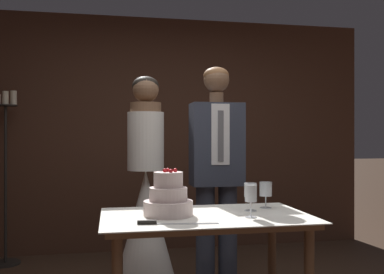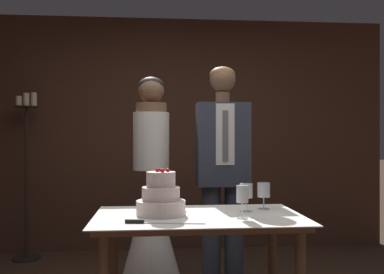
# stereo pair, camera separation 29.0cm
# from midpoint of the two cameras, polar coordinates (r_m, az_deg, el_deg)

# --- Properties ---
(wall_back) EXTENTS (4.74, 0.12, 2.57)m
(wall_back) POSITION_cam_midpoint_polar(r_m,az_deg,el_deg) (4.82, -0.37, 0.45)
(wall_back) COLOR #472B1E
(wall_back) RESTS_ON ground_plane
(cake_table) EXTENTS (1.20, 0.73, 0.79)m
(cake_table) POSITION_cam_midpoint_polar(r_m,az_deg,el_deg) (2.54, 4.24, -12.84)
(cake_table) COLOR brown
(cake_table) RESTS_ON ground_plane
(tiered_cake) EXTENTS (0.29, 0.29, 0.27)m
(tiered_cake) POSITION_cam_midpoint_polar(r_m,az_deg,el_deg) (2.50, -0.83, -8.18)
(tiered_cake) COLOR beige
(tiered_cake) RESTS_ON cake_table
(cake_knife) EXTENTS (0.42, 0.08, 0.02)m
(cake_knife) POSITION_cam_midpoint_polar(r_m,az_deg,el_deg) (2.28, -2.01, -11.30)
(cake_knife) COLOR silver
(cake_knife) RESTS_ON cake_table
(wine_glass_near) EXTENTS (0.07, 0.07, 0.18)m
(wine_glass_near) POSITION_cam_midpoint_polar(r_m,az_deg,el_deg) (2.43, 10.19, -7.76)
(wine_glass_near) COLOR silver
(wine_glass_near) RESTS_ON cake_table
(wine_glass_middle) EXTENTS (0.08, 0.08, 0.17)m
(wine_glass_middle) POSITION_cam_midpoint_polar(r_m,az_deg,el_deg) (2.64, 10.40, -7.19)
(wine_glass_middle) COLOR silver
(wine_glass_middle) RESTS_ON cake_table
(wine_glass_far) EXTENTS (0.08, 0.08, 0.17)m
(wine_glass_far) POSITION_cam_midpoint_polar(r_m,az_deg,el_deg) (2.76, 12.56, -7.02)
(wine_glass_far) COLOR silver
(wine_glass_far) RESTS_ON cake_table
(bride) EXTENTS (0.54, 0.54, 1.72)m
(bride) POSITION_cam_midpoint_polar(r_m,az_deg,el_deg) (3.37, -2.98, -10.59)
(bride) COLOR white
(bride) RESTS_ON ground_plane
(groom) EXTENTS (0.41, 0.25, 1.80)m
(groom) POSITION_cam_midpoint_polar(r_m,az_deg,el_deg) (3.39, 6.57, -4.09)
(groom) COLOR #333847
(groom) RESTS_ON ground_plane
(candle_stand) EXTENTS (0.28, 0.28, 1.70)m
(candle_stand) POSITION_cam_midpoint_polar(r_m,az_deg,el_deg) (4.64, -19.55, -4.77)
(candle_stand) COLOR black
(candle_stand) RESTS_ON ground_plane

